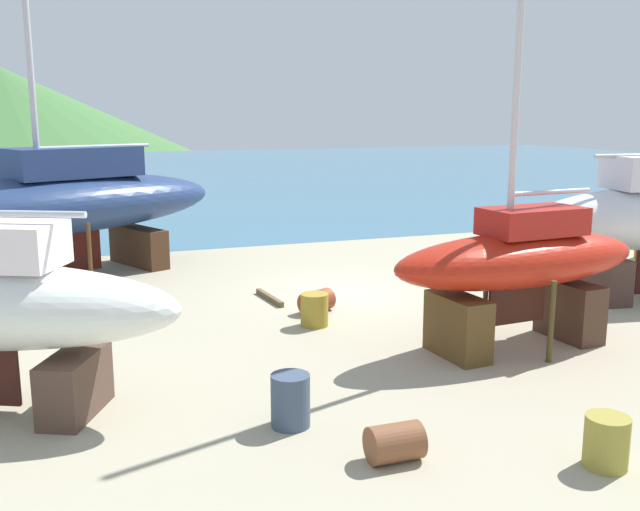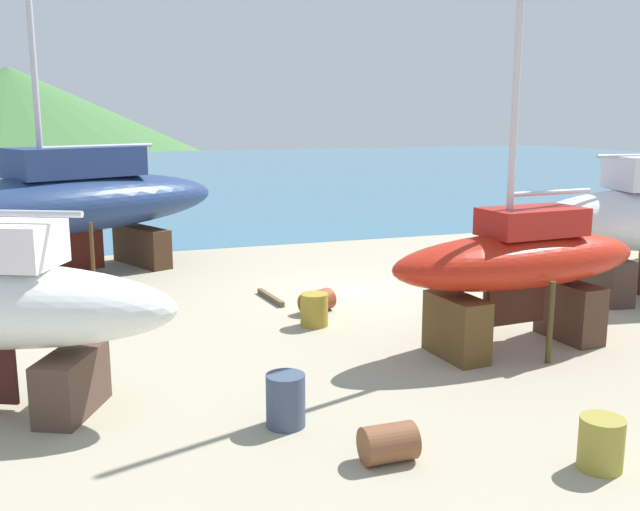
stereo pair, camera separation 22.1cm
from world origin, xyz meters
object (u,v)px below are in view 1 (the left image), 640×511
barrel_tipped_left (314,310)px  barrel_by_slipway (290,400)px  barrel_blue_faded (395,443)px  sailboat_small_center (59,203)px  barrel_tipped_center (609,245)px  barrel_tipped_right (606,442)px  barrel_ochre (317,301)px  sailboat_far_slipway (520,264)px

barrel_tipped_left → barrel_by_slipway: barrel_by_slipway is taller
barrel_blue_faded → sailboat_small_center: bearing=107.1°
barrel_blue_faded → barrel_by_slipway: size_ratio=0.91×
barrel_blue_faded → barrel_by_slipway: 2.00m
sailboat_small_center → barrel_tipped_center: bearing=145.2°
sailboat_small_center → barrel_blue_faded: bearing=82.3°
barrel_tipped_right → barrel_tipped_center: 16.75m
sailboat_small_center → barrel_ochre: bearing=108.6°
barrel_ochre → barrel_by_slipway: (-2.73, -6.37, 0.16)m
sailboat_small_center → barrel_tipped_right: (7.28, -15.75, -1.97)m
barrel_tipped_right → barrel_blue_faded: size_ratio=0.96×
barrel_by_slipway → barrel_ochre: bearing=66.8°
barrel_ochre → barrel_blue_faded: 8.21m
sailboat_far_slipway → barrel_tipped_left: 4.96m
sailboat_small_center → sailboat_far_slipway: size_ratio=1.44×
barrel_ochre → barrel_by_slipway: size_ratio=0.99×
sailboat_small_center → barrel_tipped_left: 9.71m
sailboat_small_center → barrel_ochre: 9.17m
barrel_tipped_right → barrel_tipped_center: bearing=48.2°
sailboat_small_center → barrel_by_slipway: size_ratio=18.68×
sailboat_far_slipway → barrel_tipped_right: sailboat_far_slipway is taller
barrel_tipped_right → barrel_tipped_center: barrel_tipped_center is taller
sailboat_small_center → barrel_tipped_left: size_ratio=20.75×
sailboat_small_center → barrel_tipped_left: sailboat_small_center is taller
barrel_tipped_right → barrel_tipped_left: barrel_tipped_left is taller
barrel_ochre → barrel_tipped_center: size_ratio=1.01×
barrel_tipped_center → barrel_by_slipway: size_ratio=0.98×
barrel_tipped_left → barrel_blue_faded: (-1.18, -6.90, -0.11)m
barrel_tipped_right → barrel_by_slipway: bearing=143.4°
barrel_blue_faded → barrel_tipped_center: bearing=39.0°
barrel_tipped_left → barrel_tipped_center: bearing=19.0°
barrel_tipped_left → sailboat_small_center: bearing=126.5°
barrel_ochre → barrel_tipped_center: bearing=14.8°
barrel_tipped_right → barrel_by_slipway: size_ratio=0.88×
barrel_tipped_right → sailboat_small_center: bearing=114.8°
barrel_ochre → barrel_by_slipway: bearing=-113.2°
sailboat_far_slipway → barrel_ochre: 5.48m
sailboat_far_slipway → barrel_by_slipway: sailboat_far_slipway is taller
barrel_tipped_right → barrel_ochre: (-1.16, 9.26, -0.10)m
sailboat_far_slipway → barrel_tipped_center: bearing=-145.3°
barrel_tipped_right → barrel_blue_faded: bearing=156.7°
barrel_ochre → sailboat_small_center: bearing=133.3°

